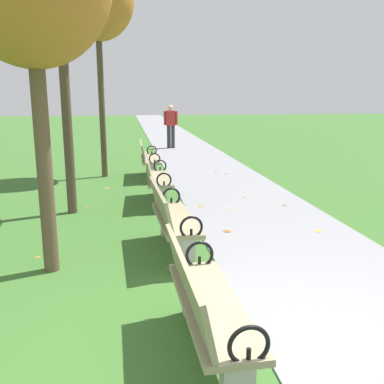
% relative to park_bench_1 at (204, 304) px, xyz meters
% --- Properties ---
extents(ground_plane, '(80.00, 80.00, 0.00)m').
position_rel_park_bench_1_xyz_m(ground_plane, '(0.50, -0.10, -0.49)').
color(ground_plane, '#386628').
extents(paved_walkway, '(2.36, 44.00, 0.02)m').
position_rel_park_bench_1_xyz_m(paved_walkway, '(1.68, 17.90, -0.48)').
color(paved_walkway, gray).
rests_on(paved_walkway, ground).
extents(park_bench_1, '(0.51, 1.61, 0.90)m').
position_rel_park_bench_1_xyz_m(park_bench_1, '(0.00, 0.00, 0.00)').
color(park_bench_1, gray).
rests_on(park_bench_1, ground).
extents(park_bench_2, '(0.54, 1.62, 0.90)m').
position_rel_park_bench_1_xyz_m(park_bench_2, '(0.00, 2.37, 0.00)').
color(park_bench_2, gray).
rests_on(park_bench_2, ground).
extents(park_bench_3, '(0.53, 1.62, 0.90)m').
position_rel_park_bench_1_xyz_m(park_bench_3, '(0.00, 5.15, 0.00)').
color(park_bench_3, gray).
rests_on(park_bench_3, ground).
extents(park_bench_4, '(0.50, 1.61, 0.90)m').
position_rel_park_bench_1_xyz_m(park_bench_4, '(-0.00, 7.69, 0.00)').
color(park_bench_4, gray).
rests_on(park_bench_4, ground).
extents(tree_3, '(1.72, 1.72, 5.15)m').
position_rel_park_bench_1_xyz_m(tree_3, '(-1.09, 8.05, 3.69)').
color(tree_3, '#4C3D2D').
rests_on(tree_3, ground).
extents(pedestrian_walking, '(0.52, 0.28, 1.62)m').
position_rel_park_bench_1_xyz_m(pedestrian_walking, '(1.18, 13.58, 0.44)').
color(pedestrian_walking, '#2D2D38').
rests_on(pedestrian_walking, paved_walkway).
extents(scattered_leaves, '(4.37, 12.10, 0.02)m').
position_rel_park_bench_1_xyz_m(scattered_leaves, '(0.29, 3.55, -0.47)').
color(scattered_leaves, gold).
rests_on(scattered_leaves, ground).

